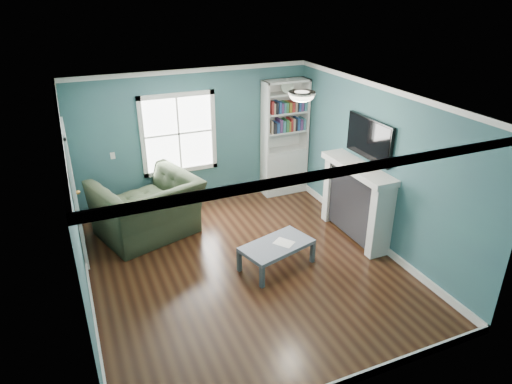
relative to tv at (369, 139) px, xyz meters
name	(u,v)px	position (x,y,z in m)	size (l,w,h in m)	color
floor	(246,268)	(-2.20, -0.20, -1.72)	(5.00, 5.00, 0.00)	black
room_walls	(245,173)	(-2.20, -0.20, -0.14)	(5.00, 5.00, 5.00)	#385A68
trim	(245,195)	(-2.20, -0.20, -0.49)	(4.50, 5.00, 2.60)	white
window	(179,134)	(-2.50, 2.29, -0.27)	(1.40, 0.06, 1.50)	white
bookshelf	(284,149)	(-0.43, 2.10, -0.80)	(0.90, 0.35, 2.31)	silver
fireplace	(356,202)	(-0.12, 0.00, -1.09)	(0.44, 1.58, 1.30)	black
tv	(369,139)	(0.00, 0.00, 0.00)	(0.06, 1.10, 0.65)	black
door	(74,193)	(-4.42, 1.20, -0.65)	(0.12, 0.98, 2.17)	silver
ceiling_fixture	(302,96)	(-1.30, -0.10, 0.82)	(0.38, 0.38, 0.15)	white
light_switch	(113,156)	(-3.70, 2.28, -0.52)	(0.08, 0.01, 0.12)	white
recliner	(146,199)	(-3.33, 1.40, -1.04)	(1.56, 1.02, 1.36)	black
coffee_table	(277,247)	(-1.74, -0.32, -1.38)	(1.20, 0.87, 0.39)	#485157
paper_sheet	(284,243)	(-1.63, -0.34, -1.33)	(0.22, 0.28, 0.00)	white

